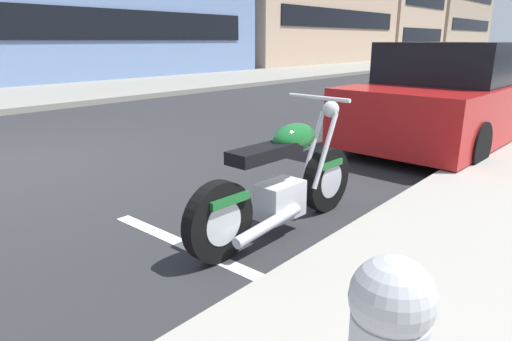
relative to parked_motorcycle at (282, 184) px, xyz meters
name	(u,v)px	position (x,y,z in m)	size (l,w,h in m)	color
ground_plane	(7,167)	(-0.72, 3.89, -0.42)	(260.00, 260.00, 0.00)	#28282B
sidewalk_far_curb	(244,77)	(11.28, 10.69, -0.35)	(120.00, 5.00, 0.14)	gray
parking_stall_stripe	(205,253)	(-0.72, 0.18, -0.41)	(0.12, 2.20, 0.01)	silver
parked_motorcycle	(282,184)	(0.00, 0.00, 0.00)	(1.98, 0.62, 1.10)	black
parked_car_across_street	(454,97)	(4.48, 0.09, 0.29)	(4.56, 1.99, 1.53)	#AD1919
townhouse_behind_pole	(378,6)	(36.46, 17.35, 4.06)	(9.92, 8.80, 8.96)	tan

